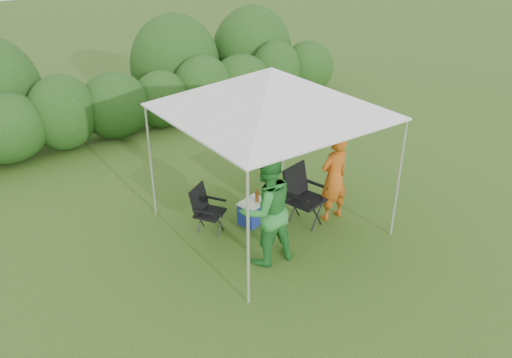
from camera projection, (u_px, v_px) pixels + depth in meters
ground at (287, 236)px, 8.58m from camera, size 70.00×70.00×0.00m
hedge at (144, 100)px, 12.63m from camera, size 12.85×1.53×1.80m
canopy at (271, 90)px, 7.83m from camera, size 3.10×3.10×2.83m
chair_right at (302, 192)px, 8.76m from camera, size 0.75×0.71×1.05m
chair_left at (205, 207)px, 8.53m from camera, size 0.66×0.65×0.84m
man at (334, 178)px, 8.77m from camera, size 0.60×0.40×1.63m
woman at (266, 210)px, 7.58m from camera, size 0.96×0.78×1.85m
cooler at (253, 212)px, 8.91m from camera, size 0.58×0.49×0.42m
bottle at (257, 195)px, 8.76m from camera, size 0.07×0.07×0.25m
lawn_toy at (311, 121)px, 13.19m from camera, size 0.64×0.53×0.32m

